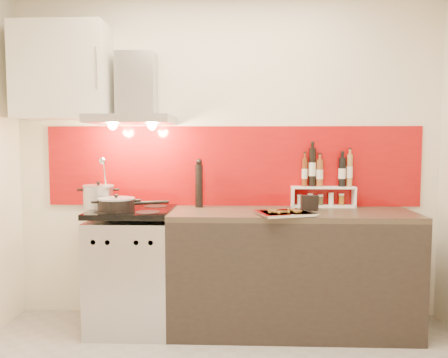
{
  "coord_description": "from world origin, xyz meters",
  "views": [
    {
      "loc": [
        0.12,
        -2.13,
        1.39
      ],
      "look_at": [
        0.0,
        0.95,
        1.15
      ],
      "focal_mm": 35.0,
      "sensor_mm": 36.0,
      "label": 1
    }
  ],
  "objects_px": {
    "range_stove": "(133,270)",
    "counter": "(291,270)",
    "stock_pot": "(99,196)",
    "pepper_mill": "(199,184)",
    "baking_tray": "(285,213)",
    "saute_pan": "(117,204)"
  },
  "relations": [
    {
      "from": "range_stove",
      "to": "counter",
      "type": "bearing_deg",
      "value": 0.23
    },
    {
      "from": "range_stove",
      "to": "counter",
      "type": "height_order",
      "value": "range_stove"
    },
    {
      "from": "stock_pot",
      "to": "pepper_mill",
      "type": "bearing_deg",
      "value": 7.54
    },
    {
      "from": "baking_tray",
      "to": "pepper_mill",
      "type": "bearing_deg",
      "value": 149.6
    },
    {
      "from": "range_stove",
      "to": "stock_pot",
      "type": "xyz_separation_m",
      "value": [
        -0.28,
        0.09,
        0.56
      ]
    },
    {
      "from": "saute_pan",
      "to": "range_stove",
      "type": "bearing_deg",
      "value": 47.98
    },
    {
      "from": "range_stove",
      "to": "stock_pot",
      "type": "distance_m",
      "value": 0.63
    },
    {
      "from": "saute_pan",
      "to": "pepper_mill",
      "type": "bearing_deg",
      "value": 26.03
    },
    {
      "from": "saute_pan",
      "to": "pepper_mill",
      "type": "distance_m",
      "value": 0.65
    },
    {
      "from": "saute_pan",
      "to": "baking_tray",
      "type": "relative_size",
      "value": 1.12
    },
    {
      "from": "range_stove",
      "to": "baking_tray",
      "type": "xyz_separation_m",
      "value": [
        1.13,
        -0.19,
        0.47
      ]
    },
    {
      "from": "counter",
      "to": "baking_tray",
      "type": "bearing_deg",
      "value": -110.57
    },
    {
      "from": "counter",
      "to": "saute_pan",
      "type": "distance_m",
      "value": 1.38
    },
    {
      "from": "counter",
      "to": "stock_pot",
      "type": "xyz_separation_m",
      "value": [
        -1.48,
        0.08,
        0.55
      ]
    },
    {
      "from": "range_stove",
      "to": "stock_pot",
      "type": "bearing_deg",
      "value": 162.91
    },
    {
      "from": "saute_pan",
      "to": "pepper_mill",
      "type": "xyz_separation_m",
      "value": [
        0.57,
        0.28,
        0.13
      ]
    },
    {
      "from": "counter",
      "to": "saute_pan",
      "type": "xyz_separation_m",
      "value": [
        -1.28,
        -0.1,
        0.51
      ]
    },
    {
      "from": "counter",
      "to": "stock_pot",
      "type": "distance_m",
      "value": 1.58
    },
    {
      "from": "saute_pan",
      "to": "baking_tray",
      "type": "distance_m",
      "value": 1.22
    },
    {
      "from": "stock_pot",
      "to": "saute_pan",
      "type": "relative_size",
      "value": 0.47
    },
    {
      "from": "stock_pot",
      "to": "saute_pan",
      "type": "bearing_deg",
      "value": -42.11
    },
    {
      "from": "counter",
      "to": "baking_tray",
      "type": "distance_m",
      "value": 0.51
    }
  ]
}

